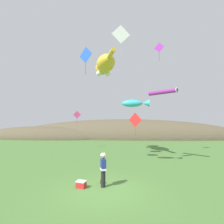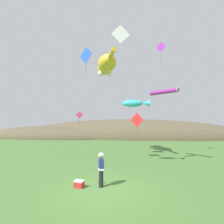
{
  "view_description": "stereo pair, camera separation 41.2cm",
  "coord_description": "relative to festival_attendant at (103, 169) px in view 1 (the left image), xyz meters",
  "views": [
    {
      "loc": [
        1.35,
        -8.96,
        3.48
      ],
      "look_at": [
        0.0,
        4.0,
        4.18
      ],
      "focal_mm": 28.0,
      "sensor_mm": 36.0,
      "label": 1
    },
    {
      "loc": [
        1.76,
        -8.91,
        3.48
      ],
      "look_at": [
        0.0,
        4.0,
        4.18
      ],
      "focal_mm": 28.0,
      "sensor_mm": 36.0,
      "label": 2
    }
  ],
  "objects": [
    {
      "name": "kite_diamond_red",
      "position": [
        1.97,
        9.15,
        2.66
      ],
      "size": [
        1.34,
        0.82,
        2.45
      ],
      "color": "red"
    },
    {
      "name": "ground_plane",
      "position": [
        0.09,
        -0.37,
        -0.95
      ],
      "size": [
        120.0,
        120.0,
        0.0
      ],
      "primitive_type": "plane",
      "color": "#477033"
    },
    {
      "name": "kite_diamond_pink",
      "position": [
        -5.29,
        12.31,
        3.35
      ],
      "size": [
        0.94,
        0.34,
        1.89
      ],
      "color": "#E53F8C"
    },
    {
      "name": "kite_tube_streamer",
      "position": [
        4.25,
        5.92,
        5.05
      ],
      "size": [
        2.28,
        2.06,
        0.44
      ],
      "color": "#8C268C"
    },
    {
      "name": "kite_spool",
      "position": [
        -0.15,
        0.5,
        -0.82
      ],
      "size": [
        0.15,
        0.26,
        0.26
      ],
      "color": "olive",
      "rests_on": "ground"
    },
    {
      "name": "kite_fish_windsock",
      "position": [
        1.84,
        4.77,
        3.98
      ],
      "size": [
        2.21,
        0.65,
        0.68
      ],
      "color": "#33B2CC"
    },
    {
      "name": "festival_attendant",
      "position": [
        0.0,
        0.0,
        0.0
      ],
      "size": [
        0.39,
        0.49,
        1.77
      ],
      "color": "black",
      "rests_on": "ground"
    },
    {
      "name": "distant_hill_ridge",
      "position": [
        -2.75,
        27.87,
        -0.95
      ],
      "size": [
        55.68,
        13.35,
        7.9
      ],
      "color": "brown",
      "rests_on": "ground"
    },
    {
      "name": "kite_diamond_white",
      "position": [
        0.8,
        2.98,
        8.81
      ],
      "size": [
        1.34,
        0.39,
        2.28
      ],
      "color": "white"
    },
    {
      "name": "kite_diamond_blue",
      "position": [
        -1.96,
        3.63,
        7.64
      ],
      "size": [
        1.15,
        0.67,
        2.22
      ],
      "color": "blue"
    },
    {
      "name": "picnic_cooler",
      "position": [
        -1.13,
        -0.21,
        -0.77
      ],
      "size": [
        0.55,
        0.43,
        0.36
      ],
      "color": "red",
      "rests_on": "ground"
    },
    {
      "name": "kite_giant_cat",
      "position": [
        -1.13,
        8.15,
        8.3
      ],
      "size": [
        2.8,
        6.02,
        1.9
      ],
      "color": "gold"
    },
    {
      "name": "kite_diamond_violet",
      "position": [
        4.39,
        8.25,
        9.93
      ],
      "size": [
        0.92,
        0.47,
        1.92
      ],
      "color": "purple"
    }
  ]
}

